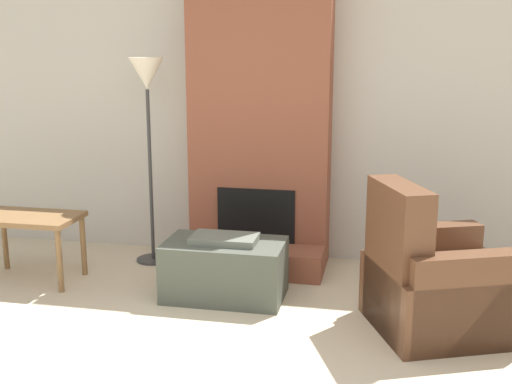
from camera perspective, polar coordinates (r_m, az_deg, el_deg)
The scene contains 6 objects.
wall_back at distance 5.57m, azimuth 0.77°, elevation 7.43°, with size 7.07×0.06×2.60m, color #BCB7AD.
fireplace at distance 5.35m, azimuth 0.30°, elevation 6.13°, with size 1.17×0.69×2.60m.
ottoman at distance 4.77m, azimuth -2.80°, elevation -6.82°, with size 0.88×0.51×0.48m.
armchair at distance 4.37m, azimuth 15.54°, elevation -8.03°, with size 1.11×1.06×0.99m.
side_table at distance 5.34m, azimuth -19.55°, elevation -2.74°, with size 0.79×0.47×0.53m.
floor_lamp_left at distance 5.41m, azimuth -9.64°, elevation 8.79°, with size 0.29×0.29×1.74m.
Camera 1 is at (1.05, -2.72, 1.82)m, focal length 45.00 mm.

